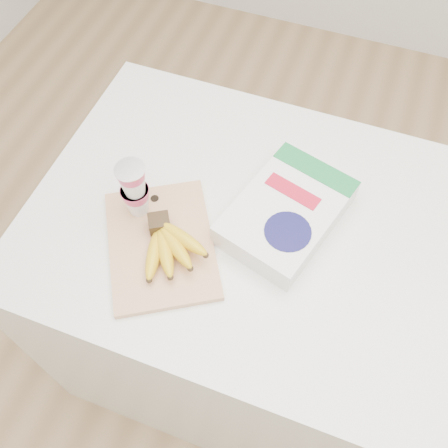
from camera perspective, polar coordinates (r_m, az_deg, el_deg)
name	(u,v)px	position (r m, az deg, el deg)	size (l,w,h in m)	color
room	(306,84)	(0.84, 9.32, 15.52)	(4.00, 4.00, 4.00)	tan
table	(266,304)	(1.59, 4.82, -9.13)	(1.21, 0.80, 0.91)	white
cutting_board	(161,244)	(1.16, -7.20, -2.32)	(0.24, 0.32, 0.02)	#E2B07C
bananas	(168,244)	(1.12, -6.40, -2.34)	(0.17, 0.18, 0.06)	#382816
yogurt_stack	(134,189)	(1.14, -10.22, 3.99)	(0.07, 0.07, 0.16)	white
cereal_box	(286,213)	(1.17, 7.13, 1.31)	(0.29, 0.36, 0.07)	white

